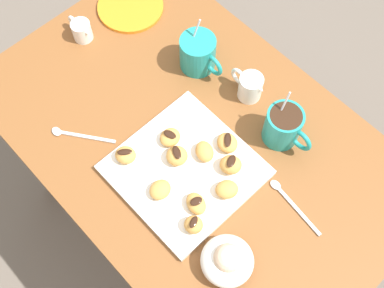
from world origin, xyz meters
The scene contains 28 objects.
ground_plane centered at (0.00, 0.00, 0.00)m, with size 8.00×8.00×0.00m, color #665B51.
dining_table centered at (0.00, 0.00, 0.61)m, with size 1.06×0.69×0.76m.
pastry_plate_square centered at (0.06, -0.08, 0.76)m, with size 0.30×0.30×0.02m, color white.
coffee_mug_teal_left centered at (-0.14, 0.16, 0.81)m, with size 0.13×0.09×0.15m.
coffee_mug_teal_right centered at (0.15, 0.16, 0.81)m, with size 0.13×0.09×0.15m.
cream_pitcher_white centered at (0.01, 0.19, 0.80)m, with size 0.10×0.06×0.07m.
ice_cream_bowl centered at (0.28, -0.16, 0.79)m, with size 0.11×0.11×0.08m.
chocolate_sauce_pitcher centered at (-0.42, -0.01, 0.79)m, with size 0.09×0.05×0.06m.
saucer_orange_left centered at (-0.41, 0.15, 0.76)m, with size 0.19×0.19×0.01m, color orange.
loose_spoon_near_saucer centered at (0.28, 0.05, 0.76)m, with size 0.16×0.03×0.01m.
loose_spoon_by_plate centered at (-0.20, -0.21, 0.76)m, with size 0.14×0.10×0.01m.
beignet_0 centered at (0.08, 0.04, 0.79)m, with size 0.05×0.05×0.03m, color #D19347.
chocolate_drizzle_0 centered at (0.08, 0.04, 0.80)m, with size 0.04×0.02×0.01m, color black.
beignet_1 centered at (0.16, -0.05, 0.79)m, with size 0.04×0.05×0.03m, color #D19347.
beignet_2 centered at (0.06, -0.02, 0.79)m, with size 0.04×0.05×0.03m, color #D19347.
beignet_3 centered at (-0.02, -0.05, 0.79)m, with size 0.05×0.05×0.03m, color #D19347.
chocolate_drizzle_3 centered at (-0.02, -0.05, 0.80)m, with size 0.03×0.02×0.01m, color black.
beignet_4 centered at (0.13, 0.00, 0.79)m, with size 0.05×0.05×0.04m, color #D19347.
chocolate_drizzle_4 centered at (0.13, 0.00, 0.81)m, with size 0.03×0.02×0.01m, color black.
beignet_5 centered at (0.06, -0.16, 0.79)m, with size 0.05×0.05×0.03m, color #D19347.
beignet_6 centered at (0.03, -0.07, 0.79)m, with size 0.05×0.05×0.04m, color #D19347.
chocolate_drizzle_6 centered at (0.03, -0.07, 0.81)m, with size 0.04×0.02×0.01m, color black.
beignet_7 centered at (0.14, -0.12, 0.79)m, with size 0.04×0.05×0.03m, color #D19347.
chocolate_drizzle_7 centered at (0.14, -0.12, 0.80)m, with size 0.03×0.02×0.01m, color black.
beignet_8 centered at (-0.06, -0.16, 0.79)m, with size 0.05×0.04×0.03m, color #D19347.
chocolate_drizzle_8 centered at (-0.06, -0.16, 0.81)m, with size 0.03×0.02×0.01m, color black.
beignet_9 centered at (0.17, -0.16, 0.79)m, with size 0.04×0.04×0.04m, color #D19347.
chocolate_drizzle_9 centered at (0.17, -0.16, 0.81)m, with size 0.03×0.01×0.01m, color black.
Camera 1 is at (0.39, -0.37, 1.82)m, focal length 45.52 mm.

